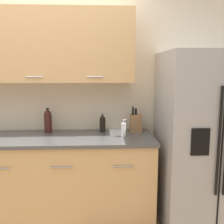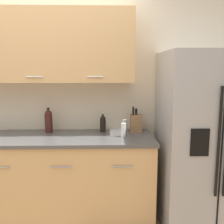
{
  "view_description": "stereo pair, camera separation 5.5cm",
  "coord_description": "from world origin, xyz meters",
  "views": [
    {
      "loc": [
        0.67,
        -1.82,
        1.57
      ],
      "look_at": [
        0.79,
        0.8,
        1.15
      ],
      "focal_mm": 42.0,
      "sensor_mm": 36.0,
      "label": 1
    },
    {
      "loc": [
        0.73,
        -1.83,
        1.57
      ],
      "look_at": [
        0.79,
        0.8,
        1.15
      ],
      "focal_mm": 42.0,
      "sensor_mm": 36.0,
      "label": 2
    }
  ],
  "objects": [
    {
      "name": "soap_dispenser",
      "position": [
        0.91,
        0.77,
        0.97
      ],
      "size": [
        0.06,
        0.05,
        0.18
      ],
      "color": "white",
      "rests_on": "counter_unit"
    },
    {
      "name": "knife_block",
      "position": [
        1.06,
        0.97,
        1.0
      ],
      "size": [
        0.12,
        0.11,
        0.28
      ],
      "color": "olive",
      "rests_on": "counter_unit"
    },
    {
      "name": "oil_bottle",
      "position": [
        0.7,
        0.98,
        0.99
      ],
      "size": [
        0.06,
        0.06,
        0.19
      ],
      "color": "black",
      "rests_on": "counter_unit"
    },
    {
      "name": "wall_back",
      "position": [
        0.01,
        1.09,
        1.44
      ],
      "size": [
        10.0,
        0.39,
        2.6
      ],
      "color": "beige",
      "rests_on": "ground_plane"
    },
    {
      "name": "counter_unit",
      "position": [
        0.03,
        0.8,
        0.46
      ],
      "size": [
        2.38,
        0.64,
        0.9
      ],
      "color": "black",
      "rests_on": "ground_plane"
    },
    {
      "name": "refrigerator",
      "position": [
        1.72,
        0.71,
        0.88
      ],
      "size": [
        0.86,
        0.82,
        1.75
      ],
      "color": "#9E9EA0",
      "rests_on": "ground_plane"
    },
    {
      "name": "wine_bottle",
      "position": [
        0.11,
        0.98,
        1.03
      ],
      "size": [
        0.08,
        0.08,
        0.27
      ],
      "color": "#3D1914",
      "rests_on": "counter_unit"
    }
  ]
}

